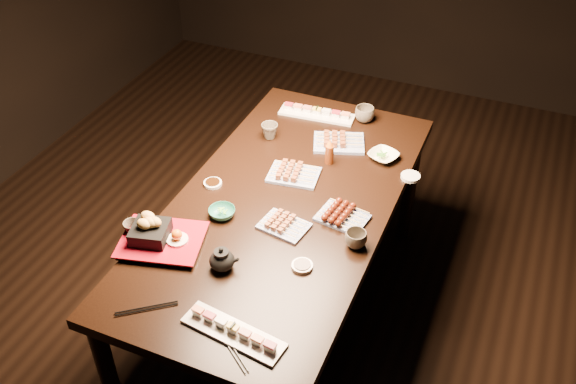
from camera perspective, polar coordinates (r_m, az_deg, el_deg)
The scene contains 23 objects.
ground at distance 3.39m, azimuth -1.27°, elevation -9.29°, with size 5.00×5.00×0.00m, color black.
dining_table at distance 3.02m, azimuth -0.37°, elevation -6.41°, with size 0.90×1.80×0.75m, color black.
sushi_platter_near at distance 2.25m, azimuth -4.89°, elevation -12.10°, with size 0.38×0.11×0.05m, color white, non-canonical shape.
sushi_platter_far at distance 3.34m, azimuth 2.58°, elevation 7.15°, with size 0.39×0.11×0.05m, color white, non-canonical shape.
yakitori_plate_center at distance 2.90m, azimuth 0.52°, elevation 1.86°, with size 0.23×0.16×0.06m, color #828EB6, non-canonical shape.
yakitori_plate_right at distance 2.63m, azimuth -0.36°, elevation -2.75°, with size 0.19×0.14×0.05m, color #828EB6, non-canonical shape.
yakitori_plate_left at distance 3.12m, azimuth 4.56°, elevation 4.72°, with size 0.24×0.18×0.06m, color #828EB6, non-canonical shape.
tsukune_plate at distance 2.68m, azimuth 4.87°, elevation -1.99°, with size 0.20×0.15×0.05m, color #828EB6, non-canonical shape.
edamame_bowl_green at distance 2.71m, azimuth -5.89°, elevation -1.84°, with size 0.11×0.11×0.04m, color #277962.
edamame_bowl_cream at distance 3.05m, azimuth 8.47°, elevation 3.17°, with size 0.13×0.13×0.03m, color #FEF6D0.
tempura_tray at distance 2.58m, azimuth -11.25°, elevation -3.56°, with size 0.33×0.26×0.12m, color black, non-canonical shape.
teacup_near_left at distance 2.67m, azimuth -13.64°, elevation -3.20°, with size 0.07×0.07×0.07m, color #514A3E.
teacup_mid_right at distance 2.56m, azimuth 6.05°, elevation -4.19°, with size 0.09×0.09×0.07m, color #514A3E.
teacup_far_left at distance 3.16m, azimuth -1.64°, elevation 5.44°, with size 0.08×0.08×0.08m, color #514A3E.
teacup_far_right at distance 3.31m, azimuth 6.83°, elevation 6.88°, with size 0.10×0.10×0.08m, color #514A3E.
teapot at distance 2.46m, azimuth -5.91°, elevation -5.88°, with size 0.12×0.12×0.10m, color black, non-canonical shape.
condiment_bottle at distance 2.97m, azimuth 3.71°, elevation 3.61°, with size 0.04×0.04×0.13m, color #62280D.
sauce_dish_west at distance 2.88m, azimuth -6.71°, elevation 0.77°, with size 0.08×0.08×0.01m, color white.
sauce_dish_east at distance 2.96m, azimuth 10.83°, elevation 1.35°, with size 0.09×0.09×0.02m, color white.
sauce_dish_se at distance 2.48m, azimuth 1.27°, elevation -6.59°, with size 0.08×0.08×0.01m, color white.
sauce_dish_nw at distance 3.39m, azimuth 0.24°, elevation 7.38°, with size 0.08×0.08×0.01m, color white.
chopsticks_near at distance 2.39m, azimuth -12.46°, elevation -10.09°, with size 0.22×0.02×0.01m, color black, non-canonical shape.
chopsticks_se at distance 2.23m, azimuth -5.01°, elevation -13.73°, with size 0.22×0.02×0.01m, color black, non-canonical shape.
Camera 1 is at (0.96, -2.07, 2.51)m, focal length 40.00 mm.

